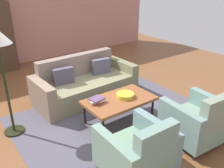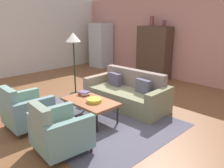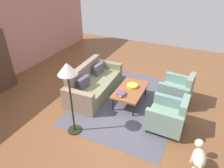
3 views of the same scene
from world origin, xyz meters
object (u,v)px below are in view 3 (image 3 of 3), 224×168
Objects in this scene: floor_lamp at (68,76)px; dog at (199,156)px; fruit_bowl at (132,86)px; book_stack at (121,94)px; couch at (93,84)px; coffee_table at (131,90)px; armchair_left at (169,117)px; armchair_right at (178,91)px.

dog is at bearing -87.00° from floor_lamp.
fruit_bowl is at bearing 43.35° from dog.
floor_lamp is 2.42× the size of dog.
book_stack reaches higher than fruit_bowl.
couch is at bearing 14.84° from floor_lamp.
couch reaches higher than coffee_table.
armchair_left is 1.24× the size of dog.
book_stack is (-0.50, 0.13, 0.01)m from fruit_bowl.
dog is (-1.45, -3.06, 0.03)m from couch.
fruit_bowl is (0.13, -0.00, 0.07)m from coffee_table.
coffee_table is 1.36× the size of armchair_right.
floor_lamp is at bearing 118.49° from armchair_left.
coffee_table is 1.69× the size of dog.
couch is 2.43m from armchair_left.
armchair_right is 1.24× the size of dog.
dog is (-1.45, -1.88, -0.08)m from coffee_table.
book_stack is (-0.37, -1.06, 0.19)m from couch.
fruit_bowl is at bearing 94.10° from couch.
couch is 1.24× the size of floor_lamp.
dog is (-0.85, -0.71, -0.03)m from armchair_left.
book_stack is (-0.38, 0.13, 0.08)m from coffee_table.
armchair_left is 1.20m from armchair_right.
couch is 3.01× the size of dog.
coffee_table is 0.15m from fruit_bowl.
coffee_table is at bearing 64.03° from armchair_left.
armchair_left is at bearing -121.98° from fruit_bowl.
armchair_left is 1.11m from dog.
book_stack is 1.68m from floor_lamp.
coffee_table is 1.31m from armchair_right.
armchair_right is (0.60, -2.35, 0.06)m from couch.
book_stack is 0.38× the size of dog.
armchair_right reaches higher than dog.
couch is at bearing 109.40° from armchair_right.
floor_lamp is (-1.59, 0.76, 1.05)m from coffee_table.
couch reaches higher than dog.
armchair_right is 0.51× the size of floor_lamp.
coffee_table is at bearing 180.00° from fruit_bowl.
floor_lamp reaches higher than couch.
book_stack is 2.28m from dog.
book_stack is (0.23, 1.29, 0.13)m from armchair_left.
fruit_bowl is at bearing -14.30° from book_stack.
armchair_left is 1.00× the size of armchair_right.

